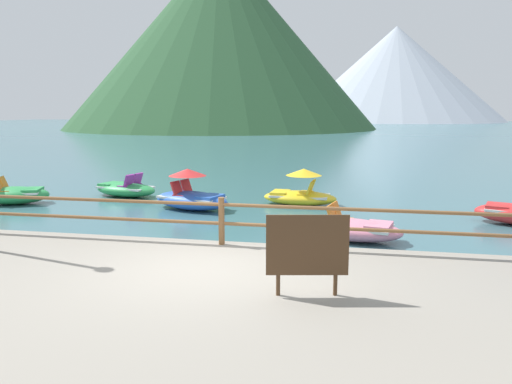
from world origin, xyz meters
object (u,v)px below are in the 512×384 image
object	(u,v)px
pedal_boat_1	(125,189)
pedal_boat_3	(191,196)
pedal_boat_4	(13,195)
pedal_boat_2	(300,193)
sign_board	(307,246)
pedal_boat_5	(350,229)

from	to	relation	value
pedal_boat_1	pedal_boat_3	xyz separation A→B (m)	(3.06, -1.81, 0.15)
pedal_boat_4	pedal_boat_1	bearing A→B (deg)	35.16
pedal_boat_2	pedal_boat_1	bearing A→B (deg)	176.10
sign_board	pedal_boat_3	xyz separation A→B (m)	(-4.28, 7.66, -0.72)
pedal_boat_4	pedal_boat_5	bearing A→B (deg)	-13.28
sign_board	pedal_boat_2	xyz separation A→B (m)	(-1.04, 9.04, -0.75)
pedal_boat_3	pedal_boat_1	bearing A→B (deg)	149.40
pedal_boat_2	pedal_boat_3	world-z (taller)	pedal_boat_3
pedal_boat_3	pedal_boat_5	world-z (taller)	pedal_boat_3
pedal_boat_2	sign_board	bearing A→B (deg)	-83.42
sign_board	pedal_boat_4	world-z (taller)	sign_board
pedal_boat_1	pedal_boat_5	distance (m)	9.17
pedal_boat_5	sign_board	bearing A→B (deg)	-96.81
pedal_boat_5	pedal_boat_3	bearing A→B (deg)	149.79
sign_board	pedal_boat_3	size ratio (longest dim) A/B	0.43
pedal_boat_2	pedal_boat_5	xyz separation A→B (m)	(1.62, -4.20, -0.11)
pedal_boat_2	pedal_boat_5	world-z (taller)	pedal_boat_2
sign_board	pedal_boat_2	bearing A→B (deg)	96.58
sign_board	pedal_boat_1	size ratio (longest dim) A/B	0.45
pedal_boat_3	pedal_boat_5	distance (m)	5.62
sign_board	pedal_boat_3	bearing A→B (deg)	119.18
pedal_boat_3	pedal_boat_4	world-z (taller)	pedal_boat_3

